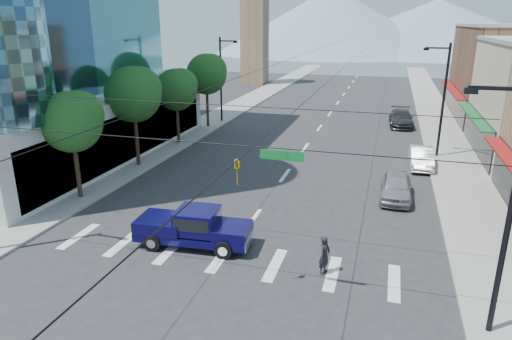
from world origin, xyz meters
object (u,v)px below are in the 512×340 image
at_px(parked_car_mid, 421,158).
at_px(pickup_truck, 193,227).
at_px(pedestrian, 325,255).
at_px(parked_car_near, 396,186).
at_px(parked_car_far, 401,118).

bearing_deg(parked_car_mid, pickup_truck, -126.03).
relative_size(pickup_truck, parked_car_mid, 1.27).
bearing_deg(pedestrian, parked_car_near, 3.68).
distance_m(parked_car_near, parked_car_far, 21.80).
xyz_separation_m(pickup_truck, parked_car_far, (10.00, 31.10, -0.17)).
relative_size(pickup_truck, pedestrian, 3.31).
relative_size(parked_car_near, parked_car_mid, 1.02).
bearing_deg(parked_car_mid, parked_car_near, -105.63).
relative_size(pedestrian, parked_car_far, 0.31).
xyz_separation_m(pedestrian, parked_car_far, (3.46, 31.92, -0.05)).
relative_size(pedestrian, parked_car_near, 0.38).
xyz_separation_m(pickup_truck, parked_car_near, (9.52, 9.31, -0.21)).
relative_size(parked_car_mid, parked_car_far, 0.80).
xyz_separation_m(pedestrian, parked_car_mid, (4.78, 17.36, -0.12)).
bearing_deg(parked_car_mid, parked_car_far, 93.52).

